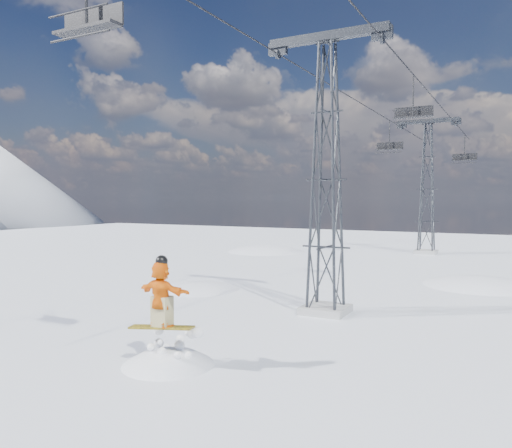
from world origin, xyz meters
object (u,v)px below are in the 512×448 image
object	(u,v)px
lift_tower_near	(326,181)
lift_chair_near	(89,21)
snowboarder_jump	(169,420)
lift_tower_far	(427,190)

from	to	relation	value
lift_tower_near	lift_chair_near	bearing A→B (deg)	-101.81
snowboarder_jump	lift_chair_near	bearing A→B (deg)	-100.59
lift_tower_near	lift_chair_near	distance (m)	11.31
lift_tower_near	snowboarder_jump	xyz separation A→B (m)	(-1.76, -8.18, -7.07)
lift_tower_near	lift_chair_near	world-z (taller)	lift_tower_near
lift_tower_far	lift_chair_near	bearing A→B (deg)	-93.54
lift_tower_near	snowboarder_jump	distance (m)	10.96
lift_tower_near	lift_tower_far	bearing A→B (deg)	90.00
lift_tower_near	lift_chair_near	size ratio (longest dim) A/B	4.87
lift_chair_near	lift_tower_near	bearing A→B (deg)	78.19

